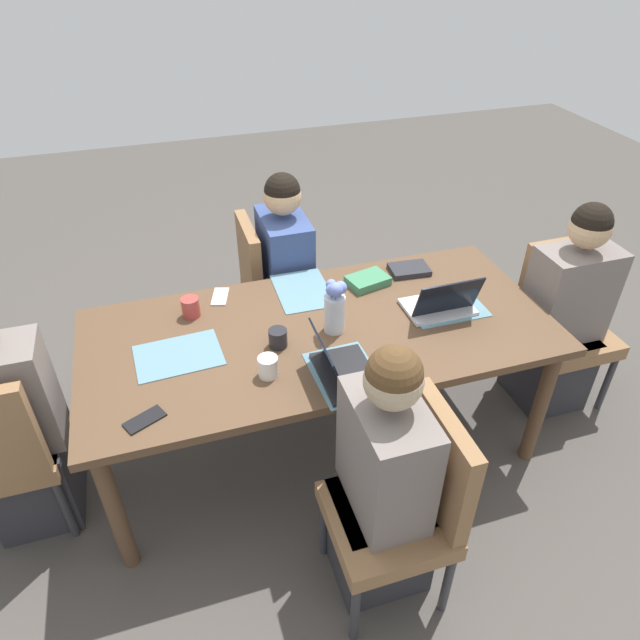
{
  "coord_description": "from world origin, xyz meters",
  "views": [
    {
      "loc": [
        0.62,
        1.98,
        2.32
      ],
      "look_at": [
        0.0,
        0.0,
        0.8
      ],
      "focal_mm": 32.27,
      "sensor_mm": 36.0,
      "label": 1
    }
  ],
  "objects": [
    {
      "name": "ground_plane",
      "position": [
        0.0,
        0.0,
        0.0
      ],
      "size": [
        10.0,
        10.0,
        0.0
      ],
      "primitive_type": "plane",
      "color": "#4C4742"
    },
    {
      "name": "dining_table",
      "position": [
        0.0,
        0.0,
        0.67
      ],
      "size": [
        2.12,
        0.97,
        0.75
      ],
      "color": "brown",
      "rests_on": "ground_plane"
    },
    {
      "name": "chair_far_left_near",
      "position": [
        -0.09,
        0.8,
        0.5
      ],
      "size": [
        0.44,
        0.44,
        0.9
      ],
      "color": "olive",
      "rests_on": "ground_plane"
    },
    {
      "name": "person_far_left_near",
      "position": [
        -0.02,
        0.74,
        0.53
      ],
      "size": [
        0.36,
        0.4,
        1.19
      ],
      "color": "#2D2D33",
      "rests_on": "ground_plane"
    },
    {
      "name": "chair_head_left_left_mid",
      "position": [
        -1.38,
        -0.04,
        0.5
      ],
      "size": [
        0.44,
        0.44,
        0.9
      ],
      "color": "olive",
      "rests_on": "ground_plane"
    },
    {
      "name": "person_head_left_left_mid",
      "position": [
        -1.32,
        0.04,
        0.53
      ],
      "size": [
        0.4,
        0.36,
        1.19
      ],
      "color": "#2D2D33",
      "rests_on": "ground_plane"
    },
    {
      "name": "chair_near_left_far",
      "position": [
        0.05,
        -0.81,
        0.5
      ],
      "size": [
        0.44,
        0.44,
        0.9
      ],
      "color": "olive",
      "rests_on": "ground_plane"
    },
    {
      "name": "person_near_left_far",
      "position": [
        -0.03,
        -0.75,
        0.53
      ],
      "size": [
        0.36,
        0.4,
        1.19
      ],
      "color": "#2D2D33",
      "rests_on": "ground_plane"
    },
    {
      "name": "person_head_right_right_near",
      "position": [
        1.35,
        0.0,
        0.53
      ],
      "size": [
        0.4,
        0.36,
        1.19
      ],
      "color": "#2D2D33",
      "rests_on": "ground_plane"
    },
    {
      "name": "flower_vase",
      "position": [
        -0.06,
        0.03,
        0.88
      ],
      "size": [
        0.1,
        0.11,
        0.26
      ],
      "color": "silver",
      "rests_on": "dining_table"
    },
    {
      "name": "placemat_far_left_near",
      "position": [
        -0.01,
        0.33,
        0.75
      ],
      "size": [
        0.27,
        0.37,
        0.0
      ],
      "primitive_type": "cube",
      "rotation": [
        0.0,
        0.0,
        -1.53
      ],
      "color": "slate",
      "rests_on": "dining_table"
    },
    {
      "name": "placemat_head_left_left_mid",
      "position": [
        -0.62,
        0.02,
        0.75
      ],
      "size": [
        0.36,
        0.26,
        0.0
      ],
      "primitive_type": "cube",
      "rotation": [
        0.0,
        0.0,
        -0.01
      ],
      "color": "slate",
      "rests_on": "dining_table"
    },
    {
      "name": "placemat_near_left_far",
      "position": [
        -0.01,
        -0.33,
        0.75
      ],
      "size": [
        0.27,
        0.36,
        0.0
      ],
      "primitive_type": "cube",
      "rotation": [
        0.0,
        0.0,
        1.55
      ],
      "color": "slate",
      "rests_on": "dining_table"
    },
    {
      "name": "placemat_head_right_right_near",
      "position": [
        0.63,
        0.0,
        0.75
      ],
      "size": [
        0.37,
        0.28,
        0.0
      ],
      "primitive_type": "cube",
      "rotation": [
        0.0,
        0.0,
        3.2
      ],
      "color": "slate",
      "rests_on": "dining_table"
    },
    {
      "name": "laptop_far_left_near",
      "position": [
        0.02,
        0.34,
        0.79
      ],
      "size": [
        0.22,
        0.32,
        0.21
      ],
      "color": "black",
      "rests_on": "dining_table"
    },
    {
      "name": "laptop_head_left_left_mid",
      "position": [
        -0.58,
        0.04,
        0.79
      ],
      "size": [
        0.32,
        0.22,
        0.21
      ],
      "color": "silver",
      "rests_on": "dining_table"
    },
    {
      "name": "coffee_mug_near_left",
      "position": [
        0.21,
        0.06,
        0.79
      ],
      "size": [
        0.08,
        0.08,
        0.08
      ],
      "primitive_type": "cylinder",
      "color": "#232328",
      "rests_on": "dining_table"
    },
    {
      "name": "coffee_mug_near_right",
      "position": [
        0.54,
        -0.28,
        0.79
      ],
      "size": [
        0.08,
        0.08,
        0.09
      ],
      "primitive_type": "cylinder",
      "color": "#AD3D38",
      "rests_on": "dining_table"
    },
    {
      "name": "coffee_mug_centre_left",
      "position": [
        0.29,
        0.24,
        0.79
      ],
      "size": [
        0.08,
        0.08,
        0.09
      ],
      "primitive_type": "cylinder",
      "color": "white",
      "rests_on": "dining_table"
    },
    {
      "name": "book_red_cover",
      "position": [
        -0.34,
        -0.29,
        0.77
      ],
      "size": [
        0.23,
        0.18,
        0.04
      ],
      "primitive_type": "cube",
      "rotation": [
        0.0,
        0.0,
        0.23
      ],
      "color": "#3D7F56",
      "rests_on": "dining_table"
    },
    {
      "name": "book_blue_cover",
      "position": [
        -0.59,
        -0.33,
        0.76
      ],
      "size": [
        0.21,
        0.16,
        0.03
      ],
      "primitive_type": "cube",
      "rotation": [
        0.0,
        0.0,
        -0.08
      ],
      "color": "#28282D",
      "rests_on": "dining_table"
    },
    {
      "name": "phone_black",
      "position": [
        0.79,
        0.35,
        0.75
      ],
      "size": [
        0.17,
        0.13,
        0.01
      ],
      "primitive_type": "cube",
      "rotation": [
        0.0,
        0.0,
        0.46
      ],
      "color": "black",
      "rests_on": "dining_table"
    },
    {
      "name": "phone_silver",
      "position": [
        0.39,
        -0.39,
        0.75
      ],
      "size": [
        0.11,
        0.16,
        0.01
      ],
      "primitive_type": "cube",
      "rotation": [
        0.0,
        0.0,
        1.27
      ],
      "color": "silver",
      "rests_on": "dining_table"
    }
  ]
}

